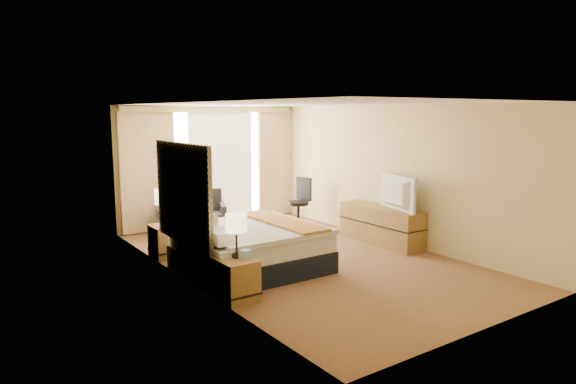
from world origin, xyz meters
TOP-DOWN VIEW (x-y plane):
  - floor at (0.00, 0.00)m, footprint 4.20×7.00m
  - ceiling at (0.00, 0.00)m, footprint 4.20×7.00m
  - wall_back at (0.00, 3.50)m, footprint 4.20×0.02m
  - wall_front at (0.00, -3.50)m, footprint 4.20×0.02m
  - wall_left at (-2.10, 0.00)m, footprint 0.02×7.00m
  - wall_right at (2.10, 0.00)m, footprint 0.02×7.00m
  - headboard at (-2.06, 0.20)m, footprint 0.06×1.85m
  - nightstand_left at (-1.87, -1.05)m, footprint 0.45×0.52m
  - nightstand_right at (-1.87, 1.45)m, footprint 0.45×0.52m
  - media_dresser at (1.83, 0.00)m, footprint 0.50×1.80m
  - window at (0.25, 3.47)m, footprint 2.30×0.02m
  - curtains at (-0.00, 3.39)m, footprint 4.12×0.19m
  - bed at (-1.06, -0.04)m, footprint 2.04×1.87m
  - loveseat at (-0.73, 2.89)m, footprint 1.57×1.22m
  - floor_lamp at (-1.15, 2.30)m, footprint 0.22×0.22m
  - desk_chair at (1.48, 2.11)m, footprint 0.51×0.51m
  - lamp_left at (-1.82, -0.98)m, footprint 0.28×0.28m
  - lamp_right at (-1.87, 1.46)m, footprint 0.30×0.30m
  - tissue_box at (-1.75, -1.07)m, footprint 0.16×0.16m
  - telephone at (-1.88, 1.42)m, footprint 0.19×0.16m
  - television at (1.78, -0.32)m, footprint 0.41×1.09m

SIDE VIEW (x-z plane):
  - floor at x=0.00m, z-range -0.01..0.01m
  - nightstand_left at x=-1.87m, z-range 0.00..0.55m
  - nightstand_right at x=-1.87m, z-range 0.00..0.55m
  - loveseat at x=-0.73m, z-range -0.15..0.72m
  - media_dresser at x=1.83m, z-range 0.00..0.70m
  - bed at x=-1.06m, z-range -0.13..0.86m
  - desk_chair at x=1.48m, z-range -0.06..1.00m
  - telephone at x=-1.88m, z-range 0.55..0.62m
  - tissue_box at x=-1.75m, z-range 0.55..0.67m
  - lamp_left at x=-1.82m, z-range 0.71..1.31m
  - television at x=1.78m, z-range 0.70..1.33m
  - lamp_right at x=-1.87m, z-range 0.72..1.35m
  - floor_lamp at x=-1.15m, z-range 0.36..2.13m
  - headboard at x=-2.06m, z-range 0.53..2.03m
  - wall_back at x=0.00m, z-range 0.00..2.60m
  - wall_front at x=0.00m, z-range 0.00..2.60m
  - wall_left at x=-2.10m, z-range 0.00..2.60m
  - wall_right at x=2.10m, z-range 0.00..2.60m
  - window at x=0.25m, z-range 0.17..2.47m
  - curtains at x=0.00m, z-range 0.13..2.69m
  - ceiling at x=0.00m, z-range 2.59..2.61m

